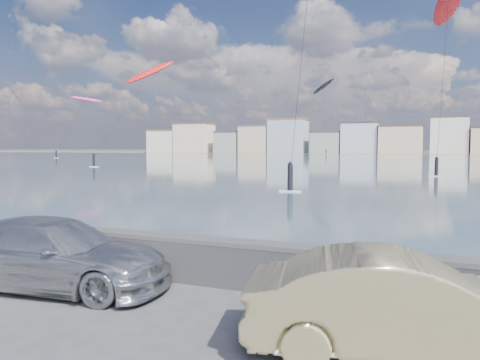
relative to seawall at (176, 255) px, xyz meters
The scene contains 11 objects.
ground 2.76m from the seawall, 90.00° to the right, with size 700.00×700.00×0.00m, color #333335.
bay_water 88.80m from the seawall, 90.00° to the left, with size 500.00×177.00×0.00m, color #314652.
far_shore_strip 197.30m from the seawall, 90.00° to the left, with size 500.00×60.00×0.00m, color #4C473D.
seawall is the anchor object (origin of this frame).
far_buildings 183.39m from the seawall, 89.59° to the left, with size 240.79×13.26×14.60m.
car_silver 2.57m from the seawall, 145.42° to the right, with size 2.06×5.06×1.47m, color #ACADB2.
car_champagne 5.32m from the seawall, 22.96° to the right, with size 1.57×4.51×1.49m, color tan.
kitesurfer_1 128.56m from the seawall, 131.19° to the left, with size 9.14×16.66×17.31m.
kitesurfer_3 161.87m from the seawall, 101.14° to the left, with size 9.32×9.72×27.13m.
kitesurfer_11 50.69m from the seawall, 82.23° to the left, with size 4.30×10.24×20.59m.
kitesurfer_15 68.37m from the seawall, 123.67° to the left, with size 8.04×13.70×17.44m.
Camera 1 is at (5.21, -6.26, 3.00)m, focal length 35.00 mm.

